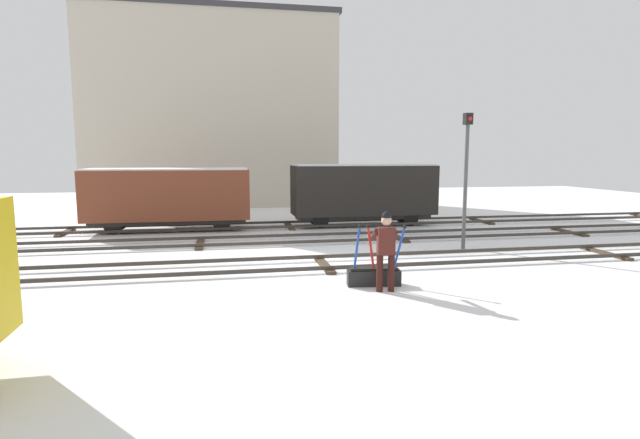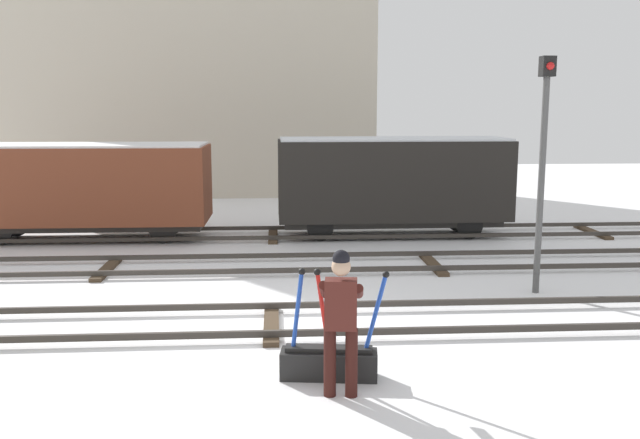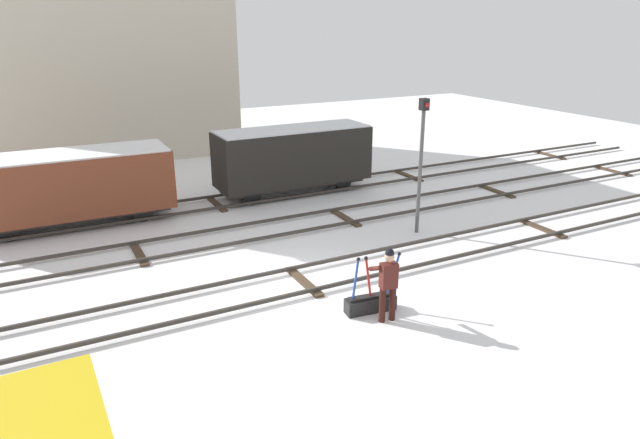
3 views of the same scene
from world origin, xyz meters
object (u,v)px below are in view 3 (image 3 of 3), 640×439
switch_lever_frame (371,302)px  signal_post (421,154)px  rail_worker (388,280)px  freight_car_back_track (293,157)px  freight_car_mid_siding (72,185)px

switch_lever_frame → signal_post: (4.20, 3.82, 2.38)m
switch_lever_frame → rail_worker: size_ratio=0.80×
switch_lever_frame → rail_worker: 0.95m
rail_worker → signal_post: bearing=53.9°
rail_worker → freight_car_back_track: 10.45m
switch_lever_frame → rail_worker: rail_worker is taller
switch_lever_frame → rail_worker: (0.10, -0.54, 0.78)m
signal_post → freight_car_mid_siding: 11.46m
switch_lever_frame → rail_worker: bearing=-72.6°
signal_post → freight_car_back_track: bearing=106.7°
freight_car_mid_siding → freight_car_back_track: freight_car_back_track is taller
freight_car_mid_siding → freight_car_back_track: size_ratio=1.04×
rail_worker → freight_car_mid_siding: bearing=126.5°
rail_worker → freight_car_mid_siding: size_ratio=0.28×
signal_post → freight_car_back_track: signal_post is taller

